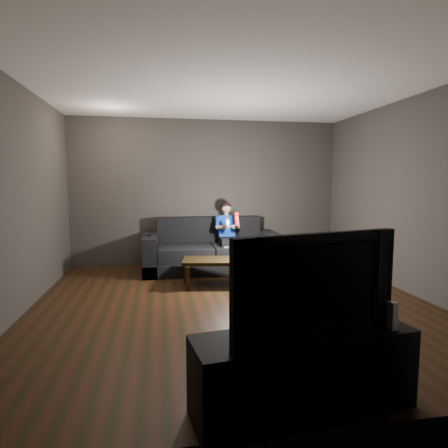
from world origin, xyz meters
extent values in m
plane|color=black|center=(0.00, 0.00, 0.00)|extent=(5.00, 5.00, 0.00)
cube|color=#3D3836|center=(0.00, 2.50, 1.35)|extent=(5.00, 0.04, 2.70)
cube|color=#3D3836|center=(0.00, -2.50, 1.35)|extent=(5.00, 0.04, 2.70)
cube|color=#3D3836|center=(-2.50, 0.00, 1.35)|extent=(0.04, 5.00, 2.70)
cube|color=#3D3836|center=(2.50, 0.00, 1.35)|extent=(0.04, 5.00, 2.70)
cube|color=white|center=(0.00, 0.00, 2.70)|extent=(5.00, 5.00, 0.02)
cube|color=black|center=(-0.01, 1.86, 0.10)|extent=(2.36, 1.02, 0.20)
cube|color=black|center=(-0.48, 1.76, 0.33)|extent=(0.93, 0.72, 0.25)
cube|color=black|center=(0.46, 1.76, 0.33)|extent=(0.93, 0.72, 0.25)
cube|color=black|center=(-0.01, 2.25, 0.68)|extent=(1.89, 0.24, 0.46)
cube|color=black|center=(-1.07, 1.86, 0.32)|extent=(0.24, 1.02, 0.64)
cube|color=black|center=(1.05, 1.86, 0.32)|extent=(0.24, 1.02, 0.64)
cube|color=black|center=(0.26, 1.74, 0.52)|extent=(0.28, 0.36, 0.13)
cube|color=navy|center=(0.26, 1.92, 0.77)|extent=(0.28, 0.20, 0.39)
cube|color=yellow|center=(0.26, 1.84, 0.83)|extent=(0.09, 0.09, 0.09)
cube|color=red|center=(0.26, 1.84, 0.83)|extent=(0.06, 0.06, 0.06)
cylinder|color=tan|center=(0.26, 1.92, 0.99)|extent=(0.07, 0.07, 0.06)
sphere|color=tan|center=(0.26, 1.92, 1.10)|extent=(0.17, 0.17, 0.17)
ellipsoid|color=black|center=(0.26, 1.93, 1.11)|extent=(0.18, 0.18, 0.15)
cylinder|color=navy|center=(0.09, 1.86, 0.84)|extent=(0.08, 0.21, 0.18)
cylinder|color=navy|center=(0.43, 1.86, 0.84)|extent=(0.08, 0.21, 0.18)
cylinder|color=tan|center=(0.14, 1.71, 0.80)|extent=(0.13, 0.22, 0.10)
cylinder|color=tan|center=(0.39, 1.71, 0.80)|extent=(0.13, 0.22, 0.10)
sphere|color=tan|center=(0.19, 1.62, 0.79)|extent=(0.08, 0.08, 0.08)
sphere|color=tan|center=(0.34, 1.62, 0.79)|extent=(0.08, 0.08, 0.08)
cylinder|color=tan|center=(0.18, 1.55, 0.31)|extent=(0.08, 0.08, 0.32)
cylinder|color=tan|center=(0.33, 1.55, 0.31)|extent=(0.08, 0.08, 0.32)
cube|color=red|center=(0.34, 1.42, 0.94)|extent=(0.07, 0.09, 0.22)
cube|color=maroon|center=(0.34, 1.40, 1.00)|extent=(0.04, 0.02, 0.03)
cylinder|color=white|center=(0.34, 1.40, 0.93)|extent=(0.02, 0.01, 0.02)
ellipsoid|color=white|center=(0.19, 1.43, 0.89)|extent=(0.08, 0.11, 0.15)
cylinder|color=black|center=(0.19, 1.39, 0.95)|extent=(0.03, 0.01, 0.03)
cube|color=black|center=(-1.07, 1.81, 0.66)|extent=(0.05, 0.15, 0.03)
cube|color=black|center=(-1.07, 1.86, 0.67)|extent=(0.02, 0.02, 0.00)
cube|color=black|center=(-0.03, 0.91, 0.37)|extent=(1.15, 0.70, 0.05)
cube|color=black|center=(-0.52, 0.69, 0.17)|extent=(0.06, 0.06, 0.34)
cube|color=black|center=(0.46, 0.69, 0.17)|extent=(0.06, 0.06, 0.34)
cube|color=black|center=(-0.52, 1.13, 0.17)|extent=(0.06, 0.06, 0.34)
cube|color=black|center=(0.46, 1.13, 0.17)|extent=(0.06, 0.06, 0.34)
cube|color=black|center=(0.04, -2.27, 0.27)|extent=(1.56, 0.65, 0.54)
imported|color=black|center=(0.04, -2.27, 0.88)|extent=(1.19, 0.43, 0.68)
cube|color=white|center=(0.63, -2.27, 0.64)|extent=(0.07, 0.15, 0.19)
camera|label=1|loc=(-0.90, -4.53, 1.53)|focal=30.00mm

